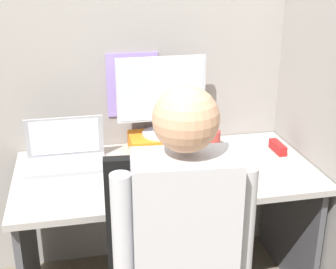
{
  "coord_description": "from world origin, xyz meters",
  "views": [
    {
      "loc": [
        -0.41,
        -1.63,
        1.68
      ],
      "look_at": [
        -0.03,
        0.18,
        0.96
      ],
      "focal_mm": 50.0,
      "sensor_mm": 36.0,
      "label": 1
    }
  ],
  "objects_px": {
    "laptop": "(66,156)",
    "coffee_mug": "(214,139)",
    "carrot_toy": "(209,183)",
    "person": "(190,254)",
    "stapler": "(278,147)",
    "monitor": "(161,95)",
    "paper_box": "(162,142)"
  },
  "relations": [
    {
      "from": "person",
      "to": "laptop",
      "type": "bearing_deg",
      "value": 113.18
    },
    {
      "from": "monitor",
      "to": "laptop",
      "type": "bearing_deg",
      "value": -169.66
    },
    {
      "from": "laptop",
      "to": "monitor",
      "type": "bearing_deg",
      "value": 10.34
    },
    {
      "from": "laptop",
      "to": "coffee_mug",
      "type": "relative_size",
      "value": 4.09
    },
    {
      "from": "stapler",
      "to": "carrot_toy",
      "type": "xyz_separation_m",
      "value": [
        -0.47,
        -0.32,
        -0.0
      ]
    },
    {
      "from": "stapler",
      "to": "carrot_toy",
      "type": "bearing_deg",
      "value": -146.0
    },
    {
      "from": "paper_box",
      "to": "coffee_mug",
      "type": "relative_size",
      "value": 3.62
    },
    {
      "from": "laptop",
      "to": "stapler",
      "type": "height_order",
      "value": "laptop"
    },
    {
      "from": "laptop",
      "to": "carrot_toy",
      "type": "distance_m",
      "value": 0.72
    },
    {
      "from": "carrot_toy",
      "to": "monitor",
      "type": "bearing_deg",
      "value": 104.48
    },
    {
      "from": "paper_box",
      "to": "laptop",
      "type": "height_order",
      "value": "laptop"
    },
    {
      "from": "person",
      "to": "coffee_mug",
      "type": "height_order",
      "value": "person"
    },
    {
      "from": "paper_box",
      "to": "carrot_toy",
      "type": "relative_size",
      "value": 2.71
    },
    {
      "from": "carrot_toy",
      "to": "laptop",
      "type": "bearing_deg",
      "value": 148.42
    },
    {
      "from": "paper_box",
      "to": "person",
      "type": "height_order",
      "value": "person"
    },
    {
      "from": "carrot_toy",
      "to": "person",
      "type": "xyz_separation_m",
      "value": [
        -0.22,
        -0.53,
        0.03
      ]
    },
    {
      "from": "monitor",
      "to": "coffee_mug",
      "type": "relative_size",
      "value": 4.93
    },
    {
      "from": "paper_box",
      "to": "carrot_toy",
      "type": "bearing_deg",
      "value": -75.44
    },
    {
      "from": "stapler",
      "to": "monitor",
      "type": "bearing_deg",
      "value": 165.68
    },
    {
      "from": "paper_box",
      "to": "stapler",
      "type": "relative_size",
      "value": 2.36
    },
    {
      "from": "laptop",
      "to": "coffee_mug",
      "type": "xyz_separation_m",
      "value": [
        0.77,
        0.06,
        -0.0
      ]
    },
    {
      "from": "paper_box",
      "to": "person",
      "type": "bearing_deg",
      "value": -95.85
    },
    {
      "from": "monitor",
      "to": "stapler",
      "type": "distance_m",
      "value": 0.67
    },
    {
      "from": "person",
      "to": "coffee_mug",
      "type": "bearing_deg",
      "value": 68.69
    },
    {
      "from": "stapler",
      "to": "laptop",
      "type": "bearing_deg",
      "value": 176.8
    },
    {
      "from": "laptop",
      "to": "coffee_mug",
      "type": "bearing_deg",
      "value": 4.8
    },
    {
      "from": "coffee_mug",
      "to": "carrot_toy",
      "type": "bearing_deg",
      "value": -109.67
    },
    {
      "from": "paper_box",
      "to": "coffee_mug",
      "type": "bearing_deg",
      "value": -4.61
    },
    {
      "from": "stapler",
      "to": "coffee_mug",
      "type": "bearing_deg",
      "value": 158.07
    },
    {
      "from": "monitor",
      "to": "laptop",
      "type": "xyz_separation_m",
      "value": [
        -0.49,
        -0.09,
        -0.26
      ]
    },
    {
      "from": "laptop",
      "to": "carrot_toy",
      "type": "relative_size",
      "value": 3.05
    },
    {
      "from": "paper_box",
      "to": "coffee_mug",
      "type": "height_order",
      "value": "coffee_mug"
    }
  ]
}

